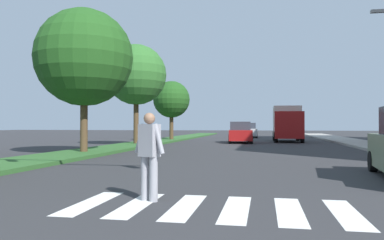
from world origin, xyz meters
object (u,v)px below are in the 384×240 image
object	(u,v)px
tree_far	(136,75)
tree_distant	(171,100)
tree_mid	(84,58)
truck_box_delivery	(287,123)
traffic_light_gantry	(52,8)
sedan_midblock	(240,133)
sedan_distant	(248,131)
pedestrian_performer	(149,152)

from	to	relation	value
tree_far	tree_distant	bearing A→B (deg)	85.38
tree_mid	truck_box_delivery	size ratio (longest dim) A/B	1.13
traffic_light_gantry	truck_box_delivery	world-z (taller)	traffic_light_gantry
tree_far	sedan_midblock	world-z (taller)	tree_far
tree_distant	truck_box_delivery	xyz separation A→B (m)	(10.31, 0.63, -2.13)
tree_far	sedan_midblock	distance (m)	9.77
tree_far	sedan_distant	distance (m)	19.91
tree_mid	pedestrian_performer	world-z (taller)	tree_mid
sedan_midblock	sedan_distant	xyz separation A→B (m)	(0.16, 12.76, -0.01)
sedan_midblock	sedan_distant	size ratio (longest dim) A/B	0.97
sedan_midblock	truck_box_delivery	bearing A→B (deg)	39.26
tree_distant	sedan_distant	bearing A→B (deg)	57.29
tree_far	sedan_distant	xyz separation A→B (m)	(7.18, 18.08, -4.24)
tree_mid	tree_far	world-z (taller)	tree_far
traffic_light_gantry	truck_box_delivery	size ratio (longest dim) A/B	1.39
sedan_distant	tree_far	bearing A→B (deg)	-111.65
tree_far	truck_box_delivery	bearing A→B (deg)	37.95
traffic_light_gantry	tree_distant	bearing A→B (deg)	97.13
sedan_midblock	truck_box_delivery	distance (m)	5.15
tree_distant	tree_far	bearing A→B (deg)	-94.62
sedan_midblock	pedestrian_performer	bearing A→B (deg)	-90.57
traffic_light_gantry	truck_box_delivery	xyz separation A→B (m)	(7.17, 25.74, -2.71)
tree_far	truck_box_delivery	xyz separation A→B (m)	(10.95, 8.54, -3.38)
traffic_light_gantry	sedan_midblock	bearing A→B (deg)	81.83
traffic_light_gantry	sedan_distant	world-z (taller)	traffic_light_gantry
traffic_light_gantry	sedan_midblock	xyz separation A→B (m)	(3.24, 22.52, -3.55)
tree_mid	sedan_midblock	bearing A→B (deg)	63.74
tree_far	traffic_light_gantry	xyz separation A→B (m)	(3.78, -17.20, -0.67)
tree_distant	sedan_midblock	world-z (taller)	tree_distant
tree_mid	tree_distant	size ratio (longest dim) A/B	1.32
pedestrian_performer	sedan_distant	distance (m)	36.82
tree_mid	pedestrian_performer	distance (m)	12.81
tree_distant	truck_box_delivery	size ratio (longest dim) A/B	0.86
tree_distant	truck_box_delivery	bearing A→B (deg)	3.52
sedan_distant	traffic_light_gantry	bearing A→B (deg)	-95.50
pedestrian_performer	sedan_midblock	xyz separation A→B (m)	(0.24, 24.06, -0.14)
tree_distant	sedan_midblock	size ratio (longest dim) A/B	1.16
tree_mid	tree_far	xyz separation A→B (m)	(-0.24, 8.42, 0.25)
tree_mid	sedan_distant	size ratio (longest dim) A/B	1.48
tree_distant	sedan_distant	size ratio (longest dim) A/B	1.12
tree_mid	traffic_light_gantry	world-z (taller)	tree_mid
tree_far	pedestrian_performer	bearing A→B (deg)	-70.12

